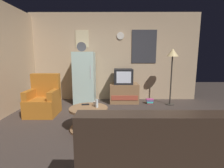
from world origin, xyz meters
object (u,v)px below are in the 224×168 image
Objects in this scene: mug_ceramic_white at (95,104)px; armchair at (44,100)px; couch at (167,164)px; tv_stand at (124,93)px; wine_glass at (97,103)px; standing_lamp at (172,57)px; remote_control at (85,104)px; crt_tv at (123,76)px; fridge at (85,78)px; coffee_table at (89,119)px; book_stack at (150,101)px.

mug_ceramic_white is 1.53m from armchair.
armchair reaches higher than couch.
wine_glass reaches higher than tv_stand.
standing_lamp is (1.31, -0.23, 1.07)m from tv_stand.
crt_tv is at bearing 54.61° from remote_control.
armchair is (-1.36, 0.84, -0.17)m from wine_glass.
mug_ceramic_white is 0.09× the size of armchair.
fridge reaches higher than armchair.
standing_lamp is at bearing 38.60° from coffee_table.
armchair is (-1.32, 0.75, -0.14)m from mug_ceramic_white.
mug_ceramic_white is (-0.04, 0.09, -0.03)m from wine_glass.
tv_stand reaches higher than coffee_table.
coffee_table is 0.75× the size of armchair.
book_stack is (-0.56, 0.07, -1.28)m from standing_lamp.
standing_lamp is 1.66× the size of armchair.
wine_glass is 0.29m from remote_control.
crt_tv is 0.34× the size of standing_lamp.
couch is (1.08, -1.65, -0.13)m from remote_control.
fridge is 3.28× the size of crt_tv.
remote_control is (0.29, -1.71, -0.31)m from fridge.
standing_lamp reaches higher than mug_ceramic_white.
wine_glass is 1.73m from couch.
fridge reaches higher than mug_ceramic_white.
wine_glass is at bearing -67.00° from mug_ceramic_white.
remote_control is 1.98m from couch.
coffee_table is at bearing -135.43° from mug_ceramic_white.
couch reaches higher than book_stack.
fridge is 1.86m from mug_ceramic_white.
book_stack is at bearing 80.51° from couch.
couch is at bearing -85.99° from crt_tv.
fridge is at bearing 101.38° from coffee_table.
crt_tv is at bearing 0.87° from fridge.
wine_glass is (0.54, -1.86, -0.25)m from fridge.
mug_ceramic_white is (-0.68, -1.79, 0.19)m from tv_stand.
book_stack is (1.42, 1.64, -0.40)m from mug_ceramic_white.
remote_control is at bearing 147.67° from wine_glass.
crt_tv is at bearing 169.05° from book_stack.
wine_glass is 2.26m from book_stack.
fridge reaches higher than standing_lamp.
book_stack is at bearing -11.45° from tv_stand.
armchair is at bearing 144.33° from coffee_table.
standing_lamp is at bearing 13.81° from armchair.
standing_lamp is at bearing -4.77° from fridge.
wine_glass is 1.00× the size of remote_control.
coffee_table is (-0.76, -1.90, -0.58)m from crt_tv.
wine_glass reaches higher than book_stack.
fridge is at bearing 90.52° from remote_control.
remote_control is 2.29m from book_stack.
coffee_table is 2.34m from book_stack.
coffee_table reaches higher than book_stack.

